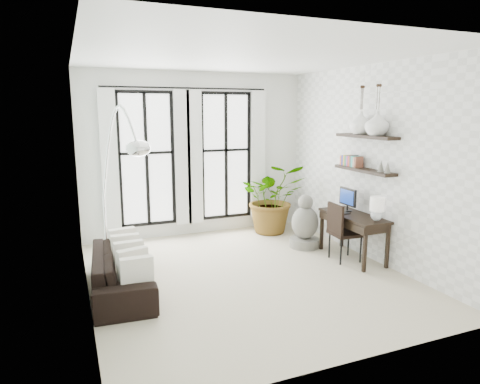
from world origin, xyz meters
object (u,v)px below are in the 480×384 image
sofa (122,271)px  buddha (305,225)px  plant (273,198)px  desk (355,218)px  arc_lamp (118,146)px  desk_chair (341,228)px

sofa → buddha: bearing=-73.1°
plant → buddha: (0.10, -1.10, -0.31)m
sofa → buddha: size_ratio=2.00×
desk → arc_lamp: arc_lamp is taller
sofa → desk: desk is taller
desk → desk_chair: desk is taller
sofa → plant: plant is taller
sofa → buddha: (3.33, 0.74, 0.13)m
sofa → desk_chair: (3.50, -0.12, 0.27)m
desk → buddha: 1.04m
plant → sofa: bearing=-150.4°
arc_lamp → buddha: bearing=2.3°
sofa → arc_lamp: 1.78m
arc_lamp → sofa: bearing=-99.6°
plant → desk: (0.52, -2.00, -0.00)m
sofa → arc_lamp: arc_lamp is taller
desk_chair → arc_lamp: 3.75m
plant → desk: bearing=-75.5°
desk_chair → arc_lamp: arc_lamp is taller
desk → desk_chair: (-0.24, 0.04, -0.16)m
plant → buddha: 1.15m
desk → desk_chair: bearing=169.9°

